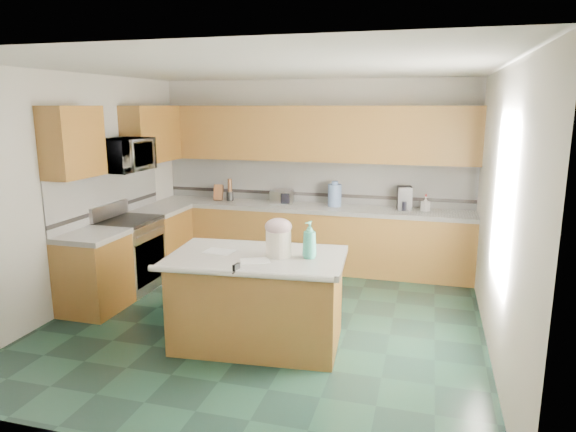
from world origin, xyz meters
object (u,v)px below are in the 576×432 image
(island_base, at_px, (258,302))
(knife_block, at_px, (219,193))
(soap_bottle_island, at_px, (310,240))
(island_top, at_px, (257,258))
(treat_jar, at_px, (278,243))
(toaster_oven, at_px, (282,197))
(coffee_maker, at_px, (404,198))

(island_base, distance_m, knife_block, 3.06)
(island_base, bearing_deg, soap_bottle_island, -1.28)
(island_base, bearing_deg, knife_block, 115.33)
(knife_block, bearing_deg, island_top, -70.94)
(treat_jar, distance_m, soap_bottle_island, 0.30)
(toaster_oven, xyz_separation_m, coffee_maker, (1.75, 0.03, 0.06))
(island_top, height_order, toaster_oven, toaster_oven)
(island_top, distance_m, toaster_oven, 2.65)
(island_base, relative_size, island_top, 0.94)
(toaster_oven, height_order, coffee_maker, coffee_maker)
(treat_jar, xyz_separation_m, coffee_maker, (1.03, 2.62, 0.03))
(treat_jar, xyz_separation_m, knife_block, (-1.72, 2.59, -0.01))
(island_base, distance_m, island_top, 0.46)
(island_base, height_order, coffee_maker, coffee_maker)
(treat_jar, bearing_deg, coffee_maker, 48.18)
(treat_jar, bearing_deg, island_base, 161.77)
(treat_jar, distance_m, toaster_oven, 2.69)
(soap_bottle_island, xyz_separation_m, knife_block, (-2.02, 2.56, -0.06))
(soap_bottle_island, bearing_deg, treat_jar, -152.72)
(knife_block, height_order, coffee_maker, coffee_maker)
(island_top, bearing_deg, treat_jar, -2.74)
(island_top, xyz_separation_m, toaster_oven, (-0.51, 2.60, 0.13))
(knife_block, bearing_deg, treat_jar, -67.48)
(soap_bottle_island, bearing_deg, island_top, -153.76)
(treat_jar, height_order, coffee_maker, coffee_maker)
(coffee_maker, bearing_deg, island_base, -124.35)
(knife_block, xyz_separation_m, coffee_maker, (2.75, 0.03, 0.04))
(coffee_maker, bearing_deg, treat_jar, -120.50)
(knife_block, bearing_deg, island_base, -70.94)
(island_base, bearing_deg, island_top, 0.00)
(treat_jar, relative_size, soap_bottle_island, 0.71)
(island_top, relative_size, knife_block, 7.11)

